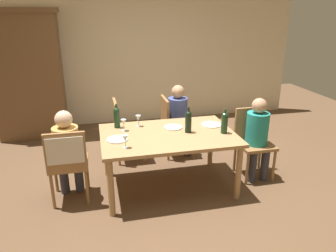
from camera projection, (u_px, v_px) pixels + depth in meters
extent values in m
plane|color=brown|center=(168.00, 186.00, 4.18)|extent=(10.00, 10.00, 0.00)
cube|color=beige|center=(136.00, 53.00, 6.22)|extent=(6.40, 0.12, 2.70)
cube|color=brown|center=(29.00, 78.00, 5.50)|extent=(1.10, 0.56, 2.10)
cube|color=brown|center=(18.00, 10.00, 5.13)|extent=(1.18, 0.62, 0.08)
cube|color=#A87F51|center=(168.00, 135.00, 3.94)|extent=(1.63, 1.08, 0.04)
cylinder|color=#A87F51|center=(111.00, 188.00, 3.47)|extent=(0.07, 0.07, 0.69)
cylinder|color=#A87F51|center=(239.00, 173.00, 3.79)|extent=(0.07, 0.07, 0.69)
cylinder|color=#A87F51|center=(106.00, 152.00, 4.33)|extent=(0.07, 0.07, 0.69)
cylinder|color=#A87F51|center=(211.00, 142.00, 4.65)|extent=(0.07, 0.07, 0.69)
cylinder|color=olive|center=(186.00, 135.00, 5.24)|extent=(0.04, 0.04, 0.44)
cylinder|color=olive|center=(193.00, 144.00, 4.89)|extent=(0.04, 0.04, 0.44)
cylinder|color=olive|center=(163.00, 137.00, 5.16)|extent=(0.04, 0.04, 0.44)
cylinder|color=olive|center=(168.00, 147.00, 4.81)|extent=(0.04, 0.04, 0.44)
cube|color=olive|center=(178.00, 126.00, 4.94)|extent=(0.44, 0.44, 0.04)
cube|color=olive|center=(165.00, 112.00, 4.81)|extent=(0.04, 0.44, 0.44)
cylinder|color=olive|center=(56.00, 176.00, 3.98)|extent=(0.04, 0.04, 0.44)
cylinder|color=olive|center=(87.00, 172.00, 4.06)|extent=(0.04, 0.04, 0.44)
cylinder|color=olive|center=(53.00, 192.00, 3.63)|extent=(0.04, 0.04, 0.44)
cylinder|color=olive|center=(87.00, 188.00, 3.72)|extent=(0.04, 0.04, 0.44)
cube|color=olive|center=(69.00, 163.00, 3.77)|extent=(0.44, 0.44, 0.04)
cube|color=olive|center=(65.00, 152.00, 3.50)|extent=(0.44, 0.04, 0.44)
cube|color=beige|center=(65.00, 150.00, 3.49)|extent=(0.40, 0.07, 0.31)
cylinder|color=olive|center=(274.00, 166.00, 4.22)|extent=(0.04, 0.04, 0.44)
cylinder|color=olive|center=(247.00, 169.00, 4.14)|extent=(0.04, 0.04, 0.44)
cylinder|color=olive|center=(260.00, 154.00, 4.57)|extent=(0.04, 0.04, 0.44)
cylinder|color=olive|center=(235.00, 157.00, 4.49)|extent=(0.04, 0.04, 0.44)
cube|color=olive|center=(255.00, 145.00, 4.28)|extent=(0.44, 0.44, 0.04)
cube|color=olive|center=(250.00, 123.00, 4.38)|extent=(0.44, 0.04, 0.44)
cylinder|color=olive|center=(141.00, 139.00, 5.08)|extent=(0.04, 0.04, 0.44)
cylinder|color=olive|center=(145.00, 149.00, 4.73)|extent=(0.04, 0.04, 0.44)
cylinder|color=olive|center=(117.00, 141.00, 5.00)|extent=(0.04, 0.04, 0.44)
cylinder|color=olive|center=(119.00, 151.00, 4.65)|extent=(0.04, 0.04, 0.44)
cube|color=olive|center=(130.00, 130.00, 4.78)|extent=(0.44, 0.44, 0.04)
cube|color=olive|center=(115.00, 116.00, 4.66)|extent=(0.04, 0.44, 0.44)
cylinder|color=#33333D|center=(184.00, 137.00, 5.13)|extent=(0.11, 0.11, 0.46)
cylinder|color=#33333D|center=(187.00, 142.00, 4.97)|extent=(0.11, 0.11, 0.46)
cylinder|color=#475699|center=(178.00, 112.00, 4.86)|extent=(0.29, 0.29, 0.45)
sphere|color=tan|center=(178.00, 92.00, 4.75)|extent=(0.20, 0.20, 0.20)
cylinder|color=#33333D|center=(64.00, 176.00, 3.95)|extent=(0.11, 0.11, 0.46)
cylinder|color=#33333D|center=(79.00, 175.00, 3.99)|extent=(0.11, 0.11, 0.46)
cylinder|color=tan|center=(67.00, 146.00, 3.69)|extent=(0.29, 0.29, 0.45)
sphere|color=beige|center=(64.00, 119.00, 3.58)|extent=(0.20, 0.20, 0.20)
cylinder|color=#33333D|center=(265.00, 164.00, 4.25)|extent=(0.11, 0.11, 0.46)
cylinder|color=#33333D|center=(253.00, 166.00, 4.21)|extent=(0.11, 0.11, 0.46)
cylinder|color=teal|center=(257.00, 129.00, 4.20)|extent=(0.29, 0.29, 0.45)
sphere|color=tan|center=(259.00, 106.00, 4.09)|extent=(0.19, 0.19, 0.19)
cylinder|color=black|center=(188.00, 124.00, 3.94)|extent=(0.08, 0.08, 0.22)
sphere|color=black|center=(188.00, 114.00, 3.89)|extent=(0.08, 0.08, 0.08)
cylinder|color=black|center=(189.00, 110.00, 3.88)|extent=(0.03, 0.03, 0.08)
cylinder|color=#19381E|center=(117.00, 120.00, 4.10)|extent=(0.08, 0.08, 0.21)
sphere|color=#19381E|center=(116.00, 111.00, 4.06)|extent=(0.08, 0.08, 0.08)
cylinder|color=#19381E|center=(116.00, 107.00, 4.04)|extent=(0.03, 0.03, 0.08)
cylinder|color=#19381E|center=(224.00, 125.00, 3.91)|extent=(0.08, 0.08, 0.21)
sphere|color=#19381E|center=(225.00, 116.00, 3.87)|extent=(0.08, 0.08, 0.08)
cylinder|color=#19381E|center=(225.00, 112.00, 3.86)|extent=(0.03, 0.03, 0.07)
cylinder|color=silver|center=(124.00, 131.00, 4.02)|extent=(0.06, 0.06, 0.00)
cylinder|color=silver|center=(124.00, 128.00, 4.01)|extent=(0.01, 0.01, 0.07)
cone|color=silver|center=(124.00, 122.00, 3.99)|extent=(0.07, 0.07, 0.07)
cylinder|color=silver|center=(126.00, 148.00, 3.53)|extent=(0.06, 0.06, 0.00)
cylinder|color=silver|center=(125.00, 144.00, 3.52)|extent=(0.01, 0.01, 0.07)
cone|color=silver|center=(125.00, 138.00, 3.50)|extent=(0.07, 0.07, 0.07)
cylinder|color=silver|center=(138.00, 126.00, 4.18)|extent=(0.06, 0.06, 0.00)
cylinder|color=silver|center=(138.00, 123.00, 4.16)|extent=(0.01, 0.01, 0.07)
cone|color=silver|center=(138.00, 118.00, 4.14)|extent=(0.07, 0.07, 0.07)
cylinder|color=white|center=(211.00, 125.00, 4.21)|extent=(0.26, 0.26, 0.01)
cylinder|color=silver|center=(117.00, 139.00, 3.74)|extent=(0.25, 0.25, 0.01)
cylinder|color=silver|center=(173.00, 127.00, 4.12)|extent=(0.24, 0.24, 0.01)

